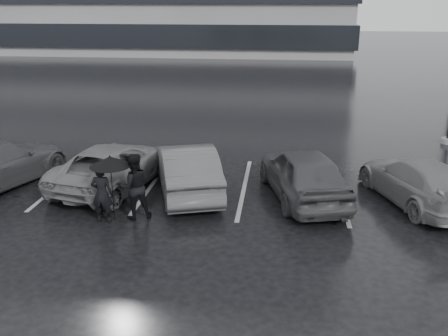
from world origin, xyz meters
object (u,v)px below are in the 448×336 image
car_main (303,173)px  car_west_a (187,168)px  pedestrian_left (102,194)px  pedestrian_right (134,186)px  car_east (418,181)px  car_west_b (114,165)px

car_main → car_west_a: car_main is taller
car_west_a → pedestrian_left: size_ratio=2.89×
pedestrian_left → pedestrian_right: pedestrian_right is taller
car_main → pedestrian_left: (-5.03, -2.17, 0.02)m
car_main → car_east: car_main is taller
car_west_b → pedestrian_right: size_ratio=2.69×
pedestrian_left → pedestrian_right: (0.73, 0.34, 0.11)m
car_west_b → pedestrian_left: bearing=115.0°
car_main → car_west_a: 3.31m
car_west_a → pedestrian_left: (-1.73, -2.28, 0.04)m
car_west_a → pedestrian_left: pedestrian_left is taller
car_west_b → car_east: size_ratio=1.07×
car_west_b → pedestrian_right: 2.54m
car_east → pedestrian_left: pedestrian_left is taller
car_main → car_west_b: 5.59m
car_main → car_west_a: size_ratio=0.99×
car_main → car_west_a: bearing=-16.9°
car_west_b → pedestrian_right: (1.28, -2.18, 0.22)m
car_main → pedestrian_left: size_ratio=2.86×
car_main → car_east: (3.10, 0.03, -0.11)m
car_main → car_west_a: (-3.31, 0.10, -0.02)m
car_west_a → car_east: 6.41m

